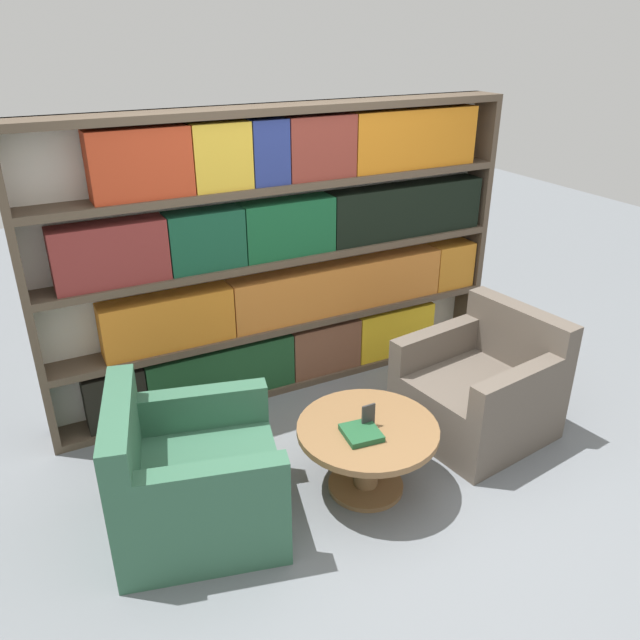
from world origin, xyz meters
The scene contains 7 objects.
ground_plane centered at (0.00, 0.00, 0.00)m, with size 14.00×14.00×0.00m, color slate.
bookshelf centered at (0.04, 1.51, 1.03)m, with size 3.48×0.30×2.07m.
armchair_left centered at (-1.11, 0.33, 0.29)m, with size 1.05×1.02×0.83m.
armchair_right centered at (0.89, 0.32, 0.29)m, with size 0.97×0.93×0.83m.
coffee_table centered at (-0.11, 0.15, 0.32)m, with size 0.82×0.82×0.44m.
table_sign centered at (-0.11, 0.15, 0.50)m, with size 0.08×0.06×0.15m.
stray_book centered at (-0.18, 0.09, 0.46)m, with size 0.22×0.23×0.03m.
Camera 1 is at (-1.73, -2.36, 2.53)m, focal length 35.00 mm.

